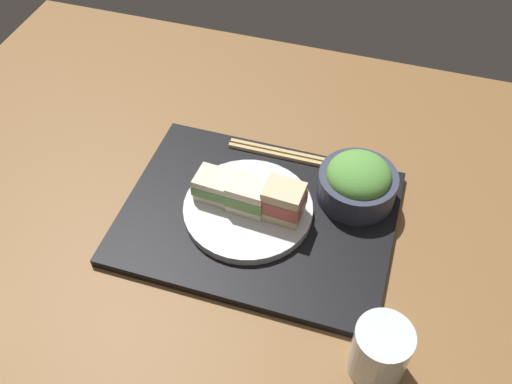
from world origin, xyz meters
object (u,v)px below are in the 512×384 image
Objects in this scene: sandwich_near at (283,203)px; salad_bowl at (358,182)px; chopsticks_pair at (284,154)px; sandwich_plate at (249,208)px; sandwich_middle at (248,195)px; sandwich_far at (215,186)px; drinking_glass at (380,351)px.

sandwich_near is 13.56cm from salad_bowl.
sandwich_plate is at bearing 80.94° from chopsticks_pair.
sandwich_near is 5.84cm from sandwich_middle.
salad_bowl reaches higher than sandwich_plate.
salad_bowl is 15.25cm from chopsticks_pair.
sandwich_middle is at bearing 90.00° from sandwich_plate.
sandwich_far is at bearing -5.65° from sandwich_middle.
sandwich_plate is at bearing -5.65° from sandwich_near.
sandwich_plate is 3.14× the size of sandwich_far.
sandwich_near is at bearing 174.35° from sandwich_far.
sandwich_plate is 3.34cm from sandwich_middle.
sandwich_near reaches higher than sandwich_middle.
salad_bowl is (-16.01, -8.29, 2.88)cm from sandwich_plate.
sandwich_middle is 0.51× the size of salad_bowl.
sandwich_middle reaches higher than chopsticks_pair.
sandwich_far is at bearing -5.65° from sandwich_plate.
drinking_glass is (-29.93, 20.22, -0.62)cm from sandwich_far.
sandwich_middle is 14.60cm from chopsticks_pair.
drinking_glass is at bearing 123.13° from chopsticks_pair.
drinking_glass is (-21.92, 33.59, 2.64)cm from chopsticks_pair.
sandwich_middle is at bearing 80.94° from chopsticks_pair.
salad_bowl is 1.41× the size of drinking_glass.
chopsticks_pair is (-2.22, -13.94, -3.71)cm from sandwich_middle.
drinking_glass is at bearing 140.86° from sandwich_plate.
sandwich_near is at bearing 174.35° from sandwich_plate.
chopsticks_pair is at bearing -56.87° from drinking_glass.
sandwich_middle is 0.32× the size of chopsticks_pair.
sandwich_middle is 5.83cm from sandwich_far.
chopsticks_pair is (3.57, -14.52, -4.22)cm from sandwich_near.
sandwich_plate is 3.19× the size of sandwich_middle.
drinking_glass is at bearing 133.90° from sandwich_near.
salad_bowl is at bearing 157.68° from chopsticks_pair.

